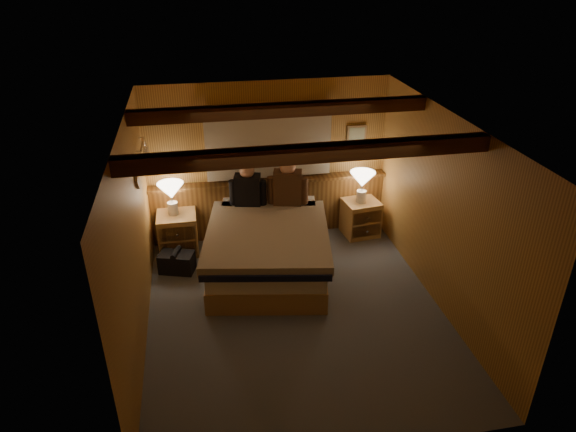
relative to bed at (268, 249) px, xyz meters
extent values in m
plane|color=#4E525C|center=(0.20, -0.95, -0.37)|extent=(4.20, 4.20, 0.00)
plane|color=#DF9953|center=(0.20, -0.95, 2.03)|extent=(4.20, 4.20, 0.00)
plane|color=#BE9044|center=(0.20, 1.15, 0.83)|extent=(3.60, 0.00, 3.60)
plane|color=#BE9044|center=(-1.60, -0.95, 0.83)|extent=(0.00, 4.20, 4.20)
plane|color=#BE9044|center=(2.00, -0.95, 0.83)|extent=(0.00, 4.20, 4.20)
plane|color=#BE9044|center=(0.20, -3.05, 0.83)|extent=(3.60, 0.00, 3.60)
cube|color=brown|center=(0.20, 1.09, 0.08)|extent=(3.60, 0.12, 0.90)
cube|color=brown|center=(0.20, 1.03, 0.55)|extent=(3.60, 0.22, 0.04)
cylinder|color=#472B11|center=(0.20, 1.07, 1.68)|extent=(2.10, 0.05, 0.05)
sphere|color=#472B11|center=(-0.85, 1.07, 1.68)|extent=(0.08, 0.08, 0.08)
sphere|color=#472B11|center=(1.25, 1.07, 1.68)|extent=(0.08, 0.08, 0.08)
cube|color=beige|center=(0.20, 1.08, 1.13)|extent=(1.85, 0.08, 1.05)
cube|color=#472B11|center=(0.20, -1.55, 1.94)|extent=(3.60, 0.15, 0.16)
cube|color=#472B11|center=(0.20, -0.05, 1.94)|extent=(3.60, 0.15, 0.16)
cylinder|color=silver|center=(-1.54, 0.65, 1.38)|extent=(0.03, 0.55, 0.03)
torus|color=silver|center=(-1.51, 0.50, 1.26)|extent=(0.01, 0.21, 0.21)
torus|color=silver|center=(-1.51, 0.73, 1.26)|extent=(0.01, 0.21, 0.21)
cube|color=#A78253|center=(1.55, 1.13, 1.18)|extent=(0.30, 0.03, 0.25)
cube|color=beige|center=(1.55, 1.11, 1.18)|extent=(0.24, 0.01, 0.19)
cube|color=#AB7C49|center=(0.00, 0.02, -0.22)|extent=(1.84, 2.25, 0.30)
cube|color=white|center=(0.00, 0.02, 0.06)|extent=(1.79, 2.20, 0.24)
cube|color=black|center=(-0.04, -0.23, 0.21)|extent=(1.83, 1.86, 0.08)
cube|color=#BA8086|center=(-0.02, -0.10, 0.28)|extent=(1.90, 2.07, 0.12)
cube|color=white|center=(-0.24, 0.86, 0.26)|extent=(0.66, 0.44, 0.16)
cube|color=white|center=(0.52, 0.73, 0.26)|extent=(0.66, 0.44, 0.16)
cube|color=#AB7C49|center=(-1.22, 0.78, -0.06)|extent=(0.56, 0.50, 0.61)
cube|color=brown|center=(-1.22, 0.53, 0.06)|extent=(0.50, 0.02, 0.22)
cube|color=brown|center=(-1.22, 0.53, -0.18)|extent=(0.50, 0.02, 0.22)
cylinder|color=silver|center=(-1.22, 0.53, 0.06)|extent=(0.03, 0.03, 0.03)
cylinder|color=silver|center=(-1.22, 0.53, -0.18)|extent=(0.03, 0.03, 0.03)
cube|color=#AB7C49|center=(1.59, 0.79, -0.08)|extent=(0.57, 0.53, 0.57)
cube|color=brown|center=(1.61, 0.57, 0.03)|extent=(0.47, 0.08, 0.20)
cube|color=brown|center=(1.61, 0.57, -0.20)|extent=(0.47, 0.08, 0.20)
cylinder|color=silver|center=(1.61, 0.57, 0.03)|extent=(0.03, 0.03, 0.03)
cylinder|color=silver|center=(1.61, 0.57, -0.20)|extent=(0.03, 0.03, 0.03)
cylinder|color=silver|center=(-1.25, 0.80, 0.34)|extent=(0.14, 0.14, 0.19)
cylinder|color=silver|center=(-1.25, 0.80, 0.46)|extent=(0.02, 0.02, 0.10)
cone|color=#FFEAC6|center=(-1.25, 0.80, 0.62)|extent=(0.37, 0.37, 0.23)
cylinder|color=silver|center=(1.56, 0.77, 0.30)|extent=(0.15, 0.15, 0.19)
cylinder|color=silver|center=(1.56, 0.77, 0.43)|extent=(0.03, 0.03, 0.11)
cone|color=#FFEAC6|center=(1.56, 0.77, 0.58)|extent=(0.38, 0.38, 0.23)
cube|color=black|center=(-0.17, 0.75, 0.55)|extent=(0.41, 0.29, 0.48)
cylinder|color=black|center=(-0.38, 0.79, 0.51)|extent=(0.12, 0.12, 0.39)
cylinder|color=black|center=(0.04, 0.70, 0.51)|extent=(0.12, 0.12, 0.39)
sphere|color=tan|center=(-0.17, 0.75, 0.86)|extent=(0.21, 0.21, 0.21)
cube|color=#4C301E|center=(0.40, 0.67, 0.57)|extent=(0.45, 0.32, 0.53)
cylinder|color=#4C301E|center=(0.18, 0.73, 0.53)|extent=(0.13, 0.13, 0.42)
cylinder|color=#4C301E|center=(0.63, 0.62, 0.53)|extent=(0.13, 0.13, 0.42)
sphere|color=tan|center=(0.40, 0.67, 0.91)|extent=(0.23, 0.23, 0.23)
cube|color=black|center=(-1.25, 0.24, -0.23)|extent=(0.53, 0.41, 0.28)
cylinder|color=black|center=(-1.25, 0.24, -0.07)|extent=(0.16, 0.29, 0.08)
camera|label=1|loc=(-0.84, -5.98, 3.64)|focal=32.00mm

